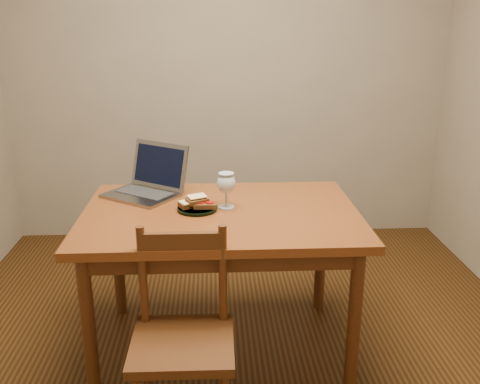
{
  "coord_description": "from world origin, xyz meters",
  "views": [
    {
      "loc": [
        -0.11,
        -2.32,
        1.61
      ],
      "look_at": [
        0.01,
        0.15,
        0.8
      ],
      "focal_mm": 40.0,
      "sensor_mm": 36.0,
      "label": 1
    }
  ],
  "objects_px": {
    "table": "(221,228)",
    "laptop": "(150,181)",
    "chair": "(182,329)",
    "plate": "(197,209)",
    "milk_glass": "(226,190)"
  },
  "relations": [
    {
      "from": "table",
      "to": "laptop",
      "type": "distance_m",
      "value": 0.49
    },
    {
      "from": "table",
      "to": "milk_glass",
      "type": "xyz_separation_m",
      "value": [
        0.03,
        0.05,
        0.17
      ]
    },
    {
      "from": "table",
      "to": "milk_glass",
      "type": "height_order",
      "value": "milk_glass"
    },
    {
      "from": "plate",
      "to": "milk_glass",
      "type": "bearing_deg",
      "value": 11.84
    },
    {
      "from": "table",
      "to": "chair",
      "type": "distance_m",
      "value": 0.61
    },
    {
      "from": "table",
      "to": "milk_glass",
      "type": "bearing_deg",
      "value": 57.54
    },
    {
      "from": "table",
      "to": "chair",
      "type": "bearing_deg",
      "value": -106.07
    },
    {
      "from": "table",
      "to": "plate",
      "type": "bearing_deg",
      "value": 171.75
    },
    {
      "from": "milk_glass",
      "to": "laptop",
      "type": "xyz_separation_m",
      "value": [
        -0.39,
        0.25,
        -0.02
      ]
    },
    {
      "from": "plate",
      "to": "laptop",
      "type": "xyz_separation_m",
      "value": [
        -0.25,
        0.27,
        0.06
      ]
    },
    {
      "from": "table",
      "to": "laptop",
      "type": "bearing_deg",
      "value": 141.29
    },
    {
      "from": "milk_glass",
      "to": "table",
      "type": "bearing_deg",
      "value": -122.46
    },
    {
      "from": "plate",
      "to": "laptop",
      "type": "distance_m",
      "value": 0.38
    },
    {
      "from": "chair",
      "to": "table",
      "type": "bearing_deg",
      "value": 74.55
    },
    {
      "from": "milk_glass",
      "to": "laptop",
      "type": "relative_size",
      "value": 0.38
    }
  ]
}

